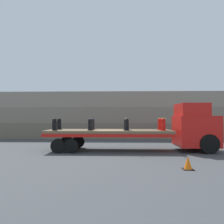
{
  "coord_description": "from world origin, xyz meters",
  "views": [
    {
      "loc": [
        0.7,
        -14.25,
        2.18
      ],
      "look_at": [
        0.21,
        0.0,
        2.51
      ],
      "focal_mm": 35.0,
      "sensor_mm": 36.0,
      "label": 1
    }
  ],
  "objects": [
    {
      "name": "fire_hydrant_red_far_3",
      "position": [
        3.42,
        0.54,
        1.71
      ],
      "size": [
        0.36,
        0.6,
        0.78
      ],
      "color": "red",
      "rests_on": "flatbed_trailer"
    },
    {
      "name": "flatbed_trailer",
      "position": [
        -0.52,
        0.0,
        1.08
      ],
      "size": [
        8.05,
        2.57,
        1.33
      ],
      "color": "brown",
      "rests_on": "ground_plane"
    },
    {
      "name": "fire_hydrant_black_far_1",
      "position": [
        -1.14,
        0.54,
        1.71
      ],
      "size": [
        0.36,
        0.6,
        0.78
      ],
      "color": "black",
      "rests_on": "flatbed_trailer"
    },
    {
      "name": "truck_cab",
      "position": [
        5.65,
        0.0,
        1.54
      ],
      "size": [
        2.44,
        2.57,
        3.04
      ],
      "color": "red",
      "rests_on": "ground_plane"
    },
    {
      "name": "fire_hydrant_black_far_0",
      "position": [
        -3.42,
        0.54,
        1.71
      ],
      "size": [
        0.36,
        0.6,
        0.78
      ],
      "color": "black",
      "rests_on": "flatbed_trailer"
    },
    {
      "name": "ground_plane",
      "position": [
        0.0,
        0.0,
        0.0
      ],
      "size": [
        120.0,
        120.0,
        0.0
      ],
      "primitive_type": "plane",
      "color": "#3F4244"
    },
    {
      "name": "rock_cliff",
      "position": [
        0.0,
        8.6,
        2.36
      ],
      "size": [
        60.0,
        3.3,
        4.73
      ],
      "color": "#706656",
      "rests_on": "ground_plane"
    },
    {
      "name": "fire_hydrant_black_near_1",
      "position": [
        -1.14,
        -0.54,
        1.71
      ],
      "size": [
        0.36,
        0.6,
        0.78
      ],
      "color": "black",
      "rests_on": "flatbed_trailer"
    },
    {
      "name": "fire_hydrant_black_far_2",
      "position": [
        1.14,
        0.54,
        1.71
      ],
      "size": [
        0.36,
        0.6,
        0.78
      ],
      "color": "black",
      "rests_on": "flatbed_trailer"
    },
    {
      "name": "fire_hydrant_red_near_3",
      "position": [
        3.42,
        -0.54,
        1.71
      ],
      "size": [
        0.36,
        0.6,
        0.78
      ],
      "color": "red",
      "rests_on": "flatbed_trailer"
    },
    {
      "name": "fire_hydrant_black_near_0",
      "position": [
        -3.42,
        -0.54,
        1.71
      ],
      "size": [
        0.36,
        0.6,
        0.78
      ],
      "color": "black",
      "rests_on": "flatbed_trailer"
    },
    {
      "name": "traffic_cone",
      "position": [
        3.55,
        -5.04,
        0.26
      ],
      "size": [
        0.44,
        0.44,
        0.54
      ],
      "color": "black",
      "rests_on": "ground_plane"
    },
    {
      "name": "fire_hydrant_black_near_2",
      "position": [
        1.14,
        -0.54,
        1.71
      ],
      "size": [
        0.36,
        0.6,
        0.78
      ],
      "color": "black",
      "rests_on": "flatbed_trailer"
    },
    {
      "name": "cargo_strap_middle",
      "position": [
        3.42,
        0.0,
        2.12
      ],
      "size": [
        0.05,
        2.67,
        0.01
      ],
      "color": "yellow",
      "rests_on": "fire_hydrant_red_near_3"
    },
    {
      "name": "cargo_strap_rear",
      "position": [
        1.14,
        0.0,
        2.12
      ],
      "size": [
        0.05,
        2.67,
        0.01
      ],
      "color": "yellow",
      "rests_on": "fire_hydrant_black_near_2"
    }
  ]
}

